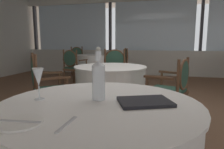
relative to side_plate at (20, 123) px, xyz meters
name	(u,v)px	position (x,y,z in m)	size (l,w,h in m)	color
ground_plane	(138,120)	(0.30, 2.08, -0.76)	(14.77, 14.77, 0.00)	brown
window_wall_far	(153,43)	(0.30, 6.34, 0.34)	(9.63, 0.14, 2.74)	beige
side_plate	(20,123)	(0.00, 0.00, 0.00)	(0.20, 0.20, 0.01)	white
butter_knife	(20,121)	(0.00, 0.00, 0.01)	(0.20, 0.02, 0.00)	silver
dinner_fork	(67,124)	(0.21, 0.04, 0.00)	(0.19, 0.02, 0.00)	silver
water_bottle	(99,79)	(0.23, 0.45, 0.13)	(0.08, 0.08, 0.33)	white
wine_glass	(38,78)	(-0.14, 0.37, 0.13)	(0.07, 0.07, 0.20)	white
water_tumbler	(99,85)	(0.14, 0.70, 0.04)	(0.07, 0.07, 0.08)	white
menu_book	(145,102)	(0.51, 0.44, 0.01)	(0.30, 0.22, 0.02)	black
background_table_0	(110,90)	(-0.16, 2.24, -0.38)	(1.10, 1.10, 0.76)	white
dining_chair_0_0	(44,84)	(-0.92, 1.62, -0.20)	(0.65, 0.66, 0.98)	brown
dining_chair_0_1	(173,87)	(0.75, 1.90, -0.21)	(0.59, 0.63, 0.92)	brown
dining_chair_0_2	(114,70)	(-0.32, 3.21, -0.19)	(0.59, 0.53, 0.99)	brown
background_table_1	(92,67)	(-1.43, 4.96, -0.38)	(1.00, 1.00, 0.76)	white
dining_chair_1_0	(78,59)	(-2.13, 5.58, -0.20)	(0.66, 0.66, 0.99)	brown
dining_chair_1_1	(73,65)	(-1.62, 4.05, -0.21)	(0.60, 0.55, 0.94)	brown
dining_chair_1_2	(122,61)	(-0.55, 5.26, -0.21)	(0.58, 0.62, 0.95)	brown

